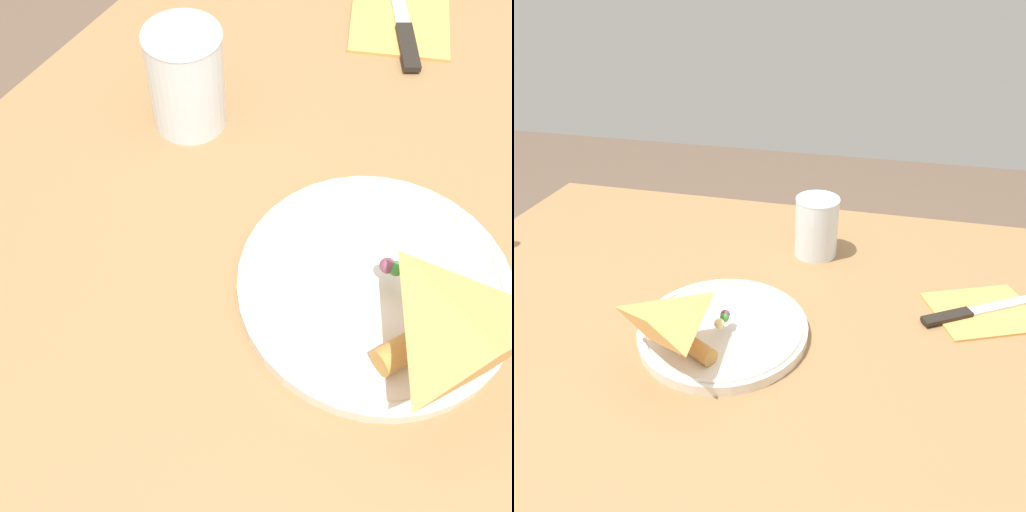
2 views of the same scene
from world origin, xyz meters
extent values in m
cube|color=olive|center=(0.00, 0.00, 0.75)|extent=(1.09, 0.87, 0.03)
cube|color=#382D23|center=(-0.50, 0.39, 0.37)|extent=(0.06, 0.06, 0.74)
cube|color=#382D23|center=(0.50, 0.39, 0.37)|extent=(0.06, 0.06, 0.74)
cylinder|color=silver|center=(0.01, -0.03, 0.77)|extent=(0.25, 0.25, 0.02)
torus|color=silver|center=(0.01, -0.03, 0.78)|extent=(0.23, 0.23, 0.01)
pyramid|color=tan|center=(0.00, -0.04, 0.79)|extent=(0.14, 0.15, 0.02)
cylinder|color=#C68942|center=(-0.02, -0.09, 0.79)|extent=(0.10, 0.07, 0.02)
sphere|color=#7A4256|center=(0.01, -0.04, 0.81)|extent=(0.01, 0.01, 0.01)
sphere|color=#388433|center=(0.02, -0.04, 0.81)|extent=(0.01, 0.01, 0.01)
sphere|color=#EFDB93|center=(0.01, -0.06, 0.81)|extent=(0.01, 0.01, 0.01)
cylinder|color=white|center=(0.10, 0.24, 0.82)|extent=(0.08, 0.08, 0.11)
cylinder|color=white|center=(0.10, 0.24, 0.81)|extent=(0.07, 0.07, 0.10)
torus|color=white|center=(0.10, 0.24, 0.88)|extent=(0.08, 0.08, 0.00)
cube|color=#E59E4C|center=(0.39, 0.11, 0.77)|extent=(0.19, 0.17, 0.00)
cube|color=black|center=(0.33, 0.08, 0.77)|extent=(0.08, 0.06, 0.01)
cube|color=silver|center=(0.42, 0.14, 0.77)|extent=(0.12, 0.08, 0.00)
camera|label=1|loc=(-0.30, -0.09, 1.27)|focal=45.00mm
camera|label=2|loc=(0.21, -0.57, 1.24)|focal=35.00mm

